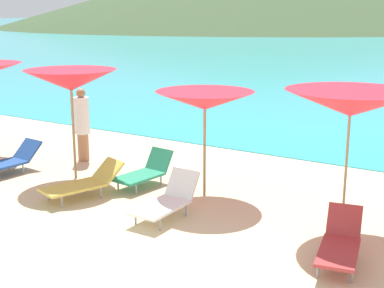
{
  "coord_description": "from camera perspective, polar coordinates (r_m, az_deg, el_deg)",
  "views": [
    {
      "loc": [
        4.05,
        -4.46,
        3.56
      ],
      "look_at": [
        -1.16,
        3.71,
        1.2
      ],
      "focal_mm": 50.43,
      "sensor_mm": 36.0,
      "label": 1
    }
  ],
  "objects": [
    {
      "name": "ground_plane",
      "position": [
        15.46,
        16.38,
        -0.76
      ],
      "size": [
        50.0,
        100.0,
        0.3
      ],
      "primitive_type": "cube",
      "color": "beige"
    },
    {
      "name": "umbrella_3",
      "position": [
        11.82,
        -12.7,
        6.58
      ],
      "size": [
        2.1,
        2.1,
        2.4
      ],
      "color": "#9E7F59",
      "rests_on": "ground_plane"
    },
    {
      "name": "umbrella_4",
      "position": [
        10.37,
        1.37,
        4.6
      ],
      "size": [
        2.11,
        2.11,
        2.11
      ],
      "color": "#9E7F59",
      "rests_on": "ground_plane"
    },
    {
      "name": "umbrella_5",
      "position": [
        8.9,
        16.42,
        4.14
      ],
      "size": [
        2.17,
        2.17,
        2.38
      ],
      "color": "#9E7F59",
      "rests_on": "ground_plane"
    },
    {
      "name": "lounge_chair_0",
      "position": [
        10.86,
        -11.39,
        -3.99
      ],
      "size": [
        1.08,
        1.74,
        0.65
      ],
      "rotation": [
        0.0,
        0.0,
        -0.31
      ],
      "color": "#D8BF4C",
      "rests_on": "ground_plane"
    },
    {
      "name": "lounge_chair_2",
      "position": [
        12.9,
        -18.96,
        -1.68
      ],
      "size": [
        0.75,
        1.68,
        0.66
      ],
      "rotation": [
        0.0,
        0.0,
        -0.08
      ],
      "color": "#1E478C",
      "rests_on": "ground_plane"
    },
    {
      "name": "lounge_chair_3",
      "position": [
        9.65,
        -2.66,
        -5.91
      ],
      "size": [
        0.62,
        1.45,
        0.74
      ],
      "rotation": [
        0.0,
        0.0,
        -0.01
      ],
      "color": "white",
      "rests_on": "ground_plane"
    },
    {
      "name": "lounge_chair_9",
      "position": [
        8.22,
        15.4,
        -10.01
      ],
      "size": [
        0.79,
        1.48,
        0.71
      ],
      "rotation": [
        0.0,
        0.0,
        0.2
      ],
      "color": "#A53333",
      "rests_on": "ground_plane"
    },
    {
      "name": "lounge_chair_10",
      "position": [
        11.4,
        -5.02,
        -2.91
      ],
      "size": [
        0.75,
        1.4,
        0.71
      ],
      "rotation": [
        0.0,
        0.0,
        -0.11
      ],
      "color": "#268C66",
      "rests_on": "ground_plane"
    },
    {
      "name": "beachgoer_0",
      "position": [
        13.43,
        -11.54,
        2.18
      ],
      "size": [
        0.37,
        0.37,
        1.79
      ],
      "rotation": [
        0.0,
        0.0,
        5.33
      ],
      "color": "#A3704C",
      "rests_on": "ground_plane"
    }
  ]
}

